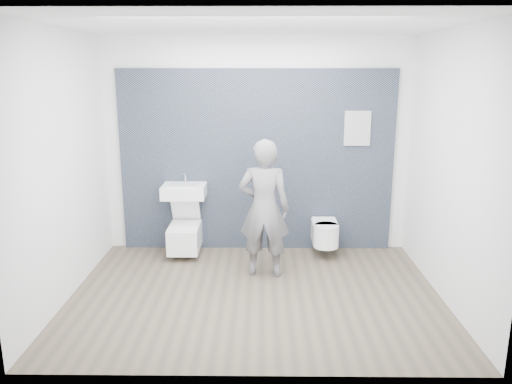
{
  "coord_description": "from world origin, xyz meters",
  "views": [
    {
      "loc": [
        0.06,
        -5.02,
        2.4
      ],
      "look_at": [
        0.0,
        0.6,
        1.0
      ],
      "focal_mm": 35.0,
      "sensor_mm": 36.0,
      "label": 1
    }
  ],
  "objects_px": {
    "toilet_rounded": "(325,233)",
    "washbasin": "(184,191)",
    "toilet_square": "(185,236)",
    "visitor": "(264,209)"
  },
  "relations": [
    {
      "from": "toilet_square",
      "to": "visitor",
      "type": "relative_size",
      "value": 0.44
    },
    {
      "from": "washbasin",
      "to": "toilet_rounded",
      "type": "bearing_deg",
      "value": -2.14
    },
    {
      "from": "toilet_square",
      "to": "visitor",
      "type": "distance_m",
      "value": 1.32
    },
    {
      "from": "toilet_rounded",
      "to": "toilet_square",
      "type": "bearing_deg",
      "value": -179.91
    },
    {
      "from": "toilet_square",
      "to": "visitor",
      "type": "xyz_separation_m",
      "value": [
        1.03,
        -0.62,
        0.55
      ]
    },
    {
      "from": "toilet_rounded",
      "to": "washbasin",
      "type": "bearing_deg",
      "value": 177.86
    },
    {
      "from": "washbasin",
      "to": "toilet_rounded",
      "type": "relative_size",
      "value": 1.01
    },
    {
      "from": "toilet_square",
      "to": "toilet_rounded",
      "type": "distance_m",
      "value": 1.84
    },
    {
      "from": "toilet_square",
      "to": "visitor",
      "type": "bearing_deg",
      "value": -30.75
    },
    {
      "from": "washbasin",
      "to": "visitor",
      "type": "xyz_separation_m",
      "value": [
        1.03,
        -0.69,
        -0.04
      ]
    }
  ]
}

